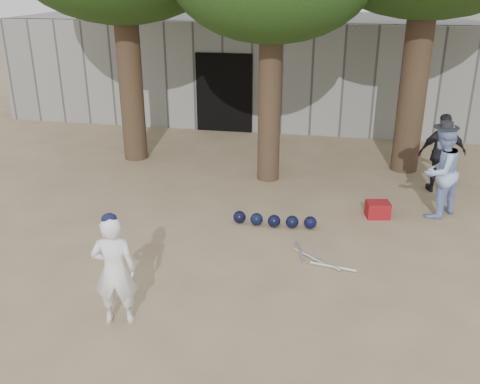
% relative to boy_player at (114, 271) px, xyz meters
% --- Properties ---
extents(ground, '(70.00, 70.00, 0.00)m').
position_rel_boy_player_xyz_m(ground, '(0.54, 1.39, -0.75)').
color(ground, '#937C5E').
rests_on(ground, ground).
extents(boy_player, '(0.62, 0.48, 1.50)m').
position_rel_boy_player_xyz_m(boy_player, '(0.00, 0.00, 0.00)').
color(boy_player, white).
rests_on(boy_player, ground).
extents(spectator_blue, '(1.04, 1.06, 1.73)m').
position_rel_boy_player_xyz_m(spectator_blue, '(4.48, 4.27, 0.11)').
color(spectator_blue, '#96AFE8').
rests_on(spectator_blue, ground).
extents(spectator_dark, '(1.02, 0.57, 1.64)m').
position_rel_boy_player_xyz_m(spectator_dark, '(4.71, 5.56, 0.07)').
color(spectator_dark, black).
rests_on(spectator_dark, ground).
extents(red_bag, '(0.48, 0.40, 0.30)m').
position_rel_boy_player_xyz_m(red_bag, '(3.43, 3.97, -0.60)').
color(red_bag, maroon).
rests_on(red_bag, ground).
extents(back_building, '(16.00, 5.24, 3.00)m').
position_rel_boy_player_xyz_m(back_building, '(0.53, 11.73, 0.75)').
color(back_building, gray).
rests_on(back_building, ground).
extents(helmet_row, '(1.51, 0.29, 0.23)m').
position_rel_boy_player_xyz_m(helmet_row, '(1.60, 3.20, -0.63)').
color(helmet_row, black).
rests_on(helmet_row, ground).
extents(bat_pile, '(1.02, 0.82, 0.06)m').
position_rel_boy_player_xyz_m(bat_pile, '(2.43, 2.08, -0.72)').
color(bat_pile, silver).
rests_on(bat_pile, ground).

